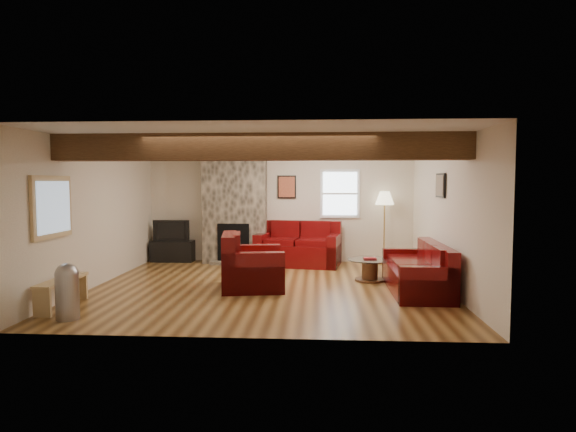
% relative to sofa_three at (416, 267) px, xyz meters
% --- Properties ---
extents(room, '(8.00, 8.00, 8.00)m').
position_rel_sofa_three_xyz_m(room, '(-2.48, 0.19, 0.85)').
color(room, brown).
rests_on(room, ground).
extents(floor, '(6.00, 6.00, 0.00)m').
position_rel_sofa_three_xyz_m(floor, '(-2.48, 0.19, -0.40)').
color(floor, brown).
rests_on(floor, ground).
extents(oak_beam, '(6.00, 0.36, 0.38)m').
position_rel_sofa_three_xyz_m(oak_beam, '(-2.48, -1.06, 1.91)').
color(oak_beam, '#35200F').
rests_on(oak_beam, room).
extents(chimney_breast, '(1.40, 0.67, 2.50)m').
position_rel_sofa_three_xyz_m(chimney_breast, '(-3.48, 2.68, 0.82)').
color(chimney_breast, '#363129').
rests_on(chimney_breast, floor).
extents(back_window, '(0.90, 0.08, 1.10)m').
position_rel_sofa_three_xyz_m(back_window, '(-1.13, 2.90, 1.15)').
color(back_window, white).
rests_on(back_window, room).
extents(hatch_window, '(0.08, 1.00, 0.90)m').
position_rel_sofa_three_xyz_m(hatch_window, '(-5.44, -1.31, 1.05)').
color(hatch_window, tan).
rests_on(hatch_window, room).
extents(ceiling_dome, '(0.40, 0.40, 0.18)m').
position_rel_sofa_three_xyz_m(ceiling_dome, '(-1.58, 1.09, 2.04)').
color(ceiling_dome, white).
rests_on(ceiling_dome, room).
extents(artwork_back, '(0.42, 0.06, 0.52)m').
position_rel_sofa_three_xyz_m(artwork_back, '(-2.33, 2.90, 1.30)').
color(artwork_back, black).
rests_on(artwork_back, room).
extents(artwork_right, '(0.06, 0.55, 0.42)m').
position_rel_sofa_three_xyz_m(artwork_right, '(0.48, 0.49, 1.35)').
color(artwork_right, black).
rests_on(artwork_right, room).
extents(sofa_three, '(0.88, 2.07, 0.80)m').
position_rel_sofa_three_xyz_m(sofa_three, '(0.00, 0.00, 0.00)').
color(sofa_three, '#490A05').
rests_on(sofa_three, floor).
extents(loveseat, '(1.92, 1.30, 0.94)m').
position_rel_sofa_three_xyz_m(loveseat, '(-2.05, 2.42, 0.07)').
color(loveseat, '#490A05').
rests_on(loveseat, floor).
extents(armchair_red, '(1.18, 1.30, 0.94)m').
position_rel_sofa_three_xyz_m(armchair_red, '(-2.74, 0.09, 0.07)').
color(armchair_red, '#490A05').
rests_on(armchair_red, floor).
extents(coffee_table, '(0.82, 0.82, 0.43)m').
position_rel_sofa_three_xyz_m(coffee_table, '(-0.67, 0.82, -0.20)').
color(coffee_table, '#482B17').
rests_on(coffee_table, floor).
extents(tv_cabinet, '(0.95, 0.38, 0.48)m').
position_rel_sofa_three_xyz_m(tv_cabinet, '(-4.93, 2.72, -0.16)').
color(tv_cabinet, black).
rests_on(tv_cabinet, floor).
extents(television, '(0.83, 0.11, 0.48)m').
position_rel_sofa_three_xyz_m(television, '(-4.93, 2.72, 0.32)').
color(television, black).
rests_on(television, tv_cabinet).
extents(floor_lamp, '(0.41, 0.41, 1.60)m').
position_rel_sofa_three_xyz_m(floor_lamp, '(-0.16, 2.69, 0.97)').
color(floor_lamp, tan).
rests_on(floor_lamp, floor).
extents(pine_bench, '(0.26, 1.11, 0.42)m').
position_rel_sofa_three_xyz_m(pine_bench, '(-5.31, -1.36, -0.19)').
color(pine_bench, tan).
rests_on(pine_bench, floor).
extents(pedal_bin, '(0.35, 0.35, 0.75)m').
position_rel_sofa_three_xyz_m(pedal_bin, '(-4.92, -1.93, -0.02)').
color(pedal_bin, '#98989C').
rests_on(pedal_bin, floor).
extents(coal_bucket, '(0.33, 0.33, 0.31)m').
position_rel_sofa_three_xyz_m(coal_bucket, '(-3.04, 1.81, -0.24)').
color(coal_bucket, gray).
rests_on(coal_bucket, floor).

